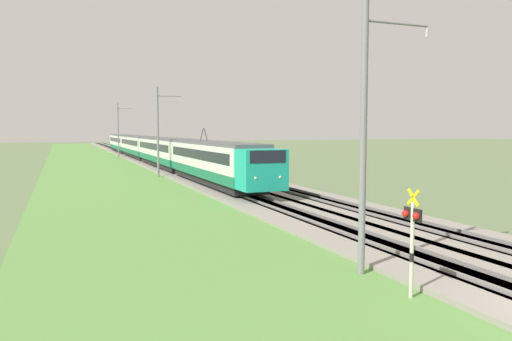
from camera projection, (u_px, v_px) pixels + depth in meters
The scene contains 10 objects.
ballast_main at pixel (168, 169), 58.80m from camera, with size 240.00×4.40×0.30m.
ballast_adjacent at pixel (200, 168), 60.22m from camera, with size 240.00×4.40×0.30m.
track_main at pixel (168, 169), 58.80m from camera, with size 240.00×1.57×0.45m.
track_adjacent at pixel (200, 168), 60.22m from camera, with size 240.00×1.57×0.45m.
grass_verge at pixel (105, 172), 56.23m from camera, with size 240.00×13.39×0.12m.
passenger_train at pixel (149, 147), 70.74m from camera, with size 86.51×2.98×4.92m.
crossing_signal_aux at pixel (412, 234), 13.74m from camera, with size 0.70×0.23×3.18m.
catenary_mast_near at pixel (365, 133), 15.87m from camera, with size 0.22×2.56×9.10m.
catenary_mast_mid at pixel (158, 131), 49.03m from camera, with size 0.22×2.56×9.00m.
catenary_mast_far at pixel (118, 130), 82.19m from camera, with size 0.22×2.56×9.20m.
Camera 1 is at (-8.36, 11.77, 4.79)m, focal length 35.00 mm.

